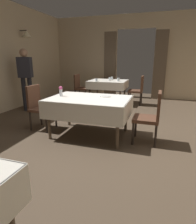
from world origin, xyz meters
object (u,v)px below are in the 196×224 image
Objects in this scene: chair_far_left at (80,86)px; glass_far_c at (110,79)px; chair_mid_right at (151,115)px; dining_table_mid at (89,103)px; flower_vase_mid at (61,91)px; plate_mid_b at (106,96)px; glass_far_a at (118,79)px; glass_far_b at (96,80)px; dining_table_far at (108,83)px; chair_far_right at (138,89)px; person_waiter_by_doorway at (26,75)px; chair_mid_left at (39,105)px; glass_far_d at (112,78)px.

chair_far_left is 8.53× the size of glass_far_c.
chair_far_left is at bearing 131.62° from chair_mid_right.
dining_table_mid is 7.78× the size of flower_vase_mid.
glass_far_c reaches higher than plate_mid_b.
glass_far_a is 1.08× the size of glass_far_b.
dining_table_far is 1.01m from chair_far_right.
dining_table_mid is at bearing -74.65° from glass_far_b.
dining_table_far is at bearing 86.58° from flower_vase_mid.
dining_table_far is at bearing 118.14° from chair_mid_right.
dining_table_far is 0.41m from glass_far_a.
plate_mid_b is at bearing -76.04° from dining_table_far.
flower_vase_mid is 1.80× the size of glass_far_c.
plate_mid_b is 2.06× the size of glass_far_a.
person_waiter_by_doorway is (-2.27, -1.64, 0.22)m from glass_far_a.
flower_vase_mid is at bearing -34.71° from person_waiter_by_doorway.
chair_mid_left is 3.26m from glass_far_d.
chair_mid_left is 0.66m from flower_vase_mid.
chair_mid_left is at bearing -104.29° from dining_table_far.
dining_table_mid is 14.80× the size of glass_far_d.
plate_mid_b is 2.52m from glass_far_b.
flower_vase_mid is 2.89m from glass_far_a.
glass_far_a is (0.54, 2.83, -0.05)m from flower_vase_mid.
glass_far_a is at bearing -2.81° from chair_far_left.
glass_far_b is 0.06× the size of person_waiter_by_doorway.
dining_table_far is 6.32× the size of flower_vase_mid.
chair_far_left is 4.16× the size of plate_mid_b.
glass_far_c reaches higher than glass_far_d.
glass_far_c is (1.07, 0.01, 0.29)m from chair_far_left.
dining_table_mid is at bearing -179.74° from chair_mid_right.
plate_mid_b is 2.05× the size of glass_far_c.
flower_vase_mid reaches higher than chair_far_left.
chair_mid_left is (-0.74, -2.89, -0.14)m from dining_table_far.
glass_far_d is 2.82m from person_waiter_by_doorway.
flower_vase_mid is 3.21m from glass_far_d.
glass_far_d is at bearing 129.78° from glass_far_a.
plate_mid_b is (0.67, -2.70, 0.10)m from dining_table_far.
glass_far_d reaches higher than dining_table_far.
chair_mid_right is (1.56, -2.92, -0.14)m from dining_table_far.
glass_far_c is at bearing 85.35° from flower_vase_mid.
glass_far_c is (-1.50, 2.89, 0.29)m from chair_mid_right.
dining_table_mid is 14.01× the size of glass_far_c.
glass_far_c is at bearing 44.00° from glass_far_b.
glass_far_c reaches higher than dining_table_far.
chair_mid_right is 0.54× the size of person_waiter_by_doorway.
chair_mid_right is 1.77m from flower_vase_mid.
chair_far_right is 8.53× the size of glass_far_c.
chair_mid_left is at bearing 179.20° from chair_mid_right.
chair_far_right is at bearing 78.56° from dining_table_mid.
glass_far_c is 0.29m from glass_far_d.
glass_far_a reaches higher than glass_far_d.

